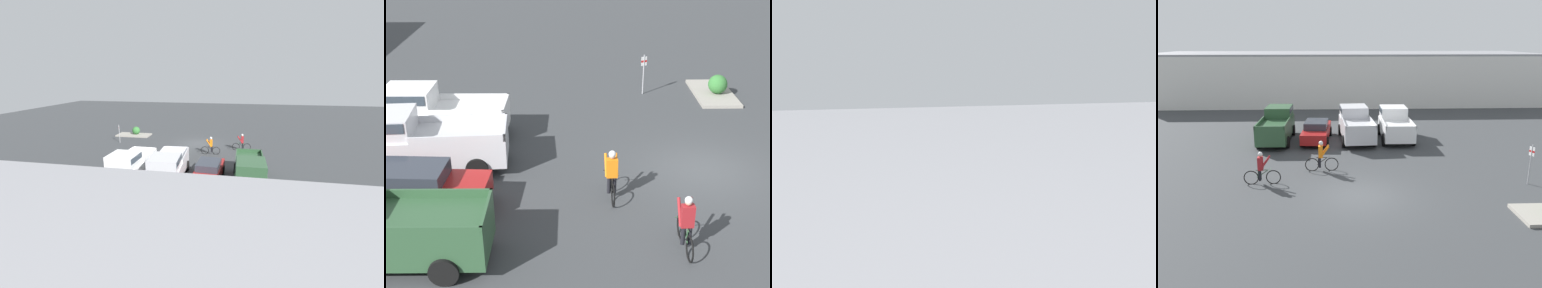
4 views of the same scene
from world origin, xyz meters
The scene contains 9 objects.
ground_plane centered at (0.00, 0.00, 0.00)m, with size 80.00×80.00×0.00m, color #383A3D.
warehouse_building centered at (0.00, 27.76, 2.73)m, with size 41.87×11.51×5.47m.
pickup_truck_0 centered at (-5.27, 10.12, 1.14)m, with size 2.17×5.54×2.20m.
sedan_0 centered at (-2.47, 9.74, 0.74)m, with size 2.10×4.81×1.44m.
pickup_truck_1 centered at (0.30, 10.23, 1.13)m, with size 2.56×5.57×2.18m.
pickup_truck_2 centered at (3.14, 10.23, 1.11)m, with size 2.29×4.90×2.14m.
cyclist_0 centered at (-1.92, 3.47, 0.83)m, with size 1.82×0.46×1.71m.
cyclist_1 centered at (-4.80, 1.62, 0.82)m, with size 1.83×0.46×1.69m.
fire_lane_sign centered at (8.40, 1.12, 1.23)m, with size 0.13×0.29×2.02m.
Camera 4 is at (-1.12, -15.90, 6.95)m, focal length 35.00 mm.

